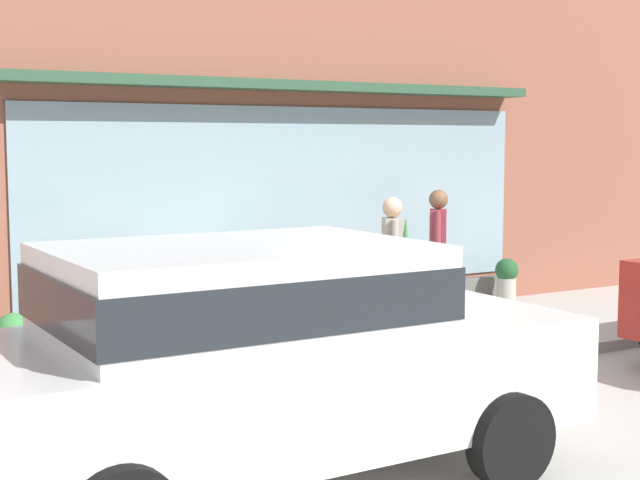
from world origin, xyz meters
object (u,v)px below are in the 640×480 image
at_px(pedestrian_with_handbag, 392,261).
at_px(potted_plant_low_front, 406,266).
at_px(potted_plant_window_left, 290,291).
at_px(potted_plant_window_center, 507,279).
at_px(pedestrian_passerby, 438,249).
at_px(potted_plant_by_entrance, 110,311).
at_px(potted_plant_window_right, 356,296).
at_px(parked_car_white, 256,349).
at_px(potted_plant_near_hydrant, 13,337).
at_px(fire_hydrant, 330,321).

height_order(pedestrian_with_handbag, potted_plant_low_front, pedestrian_with_handbag).
xyz_separation_m(potted_plant_window_left, potted_plant_window_center, (3.54, -0.00, -0.11)).
distance_m(pedestrian_with_handbag, pedestrian_passerby, 1.11).
distance_m(pedestrian_with_handbag, potted_plant_by_entrance, 3.20).
bearing_deg(potted_plant_window_right, potted_plant_low_front, 8.41).
bearing_deg(potted_plant_by_entrance, pedestrian_passerby, -14.44).
xyz_separation_m(pedestrian_passerby, parked_car_white, (-4.18, -3.48, -0.09)).
relative_size(potted_plant_near_hydrant, potted_plant_window_center, 0.81).
bearing_deg(potted_plant_window_center, potted_plant_near_hydrant, -179.09).
bearing_deg(fire_hydrant, potted_plant_low_front, 39.02).
distance_m(pedestrian_passerby, potted_plant_low_front, 1.45).
relative_size(potted_plant_window_left, potted_plant_by_entrance, 1.05).
distance_m(potted_plant_window_left, potted_plant_low_front, 1.96).
bearing_deg(potted_plant_by_entrance, potted_plant_low_front, 4.51).
height_order(pedestrian_with_handbag, potted_plant_window_center, pedestrian_with_handbag).
bearing_deg(potted_plant_window_left, pedestrian_with_handbag, -72.69).
bearing_deg(parked_car_white, pedestrian_passerby, 39.03).
bearing_deg(pedestrian_with_handbag, potted_plant_by_entrance, -91.01).
distance_m(pedestrian_with_handbag, potted_plant_window_left, 1.69).
bearing_deg(potted_plant_near_hydrant, fire_hydrant, -26.77).
height_order(pedestrian_with_handbag, potted_plant_by_entrance, pedestrian_with_handbag).
distance_m(potted_plant_window_center, potted_plant_low_front, 1.64).
distance_m(pedestrian_passerby, potted_plant_window_right, 1.45).
xyz_separation_m(potted_plant_near_hydrant, potted_plant_low_front, (5.32, 0.37, 0.36)).
distance_m(parked_car_white, potted_plant_near_hydrant, 4.53).
relative_size(fire_hydrant, potted_plant_window_left, 0.90).
xyz_separation_m(parked_car_white, potted_plant_low_front, (4.64, 4.80, -0.30)).
relative_size(fire_hydrant, pedestrian_with_handbag, 0.48).
xyz_separation_m(fire_hydrant, potted_plant_near_hydrant, (-3.00, 1.51, -0.13)).
relative_size(parked_car_white, potted_plant_low_front, 3.34).
bearing_deg(potted_plant_near_hydrant, potted_plant_low_front, 3.96).
bearing_deg(potted_plant_window_left, potted_plant_low_front, 7.48).
bearing_deg(potted_plant_window_right, potted_plant_by_entrance, -176.51).
relative_size(pedestrian_with_handbag, potted_plant_window_center, 2.58).
bearing_deg(parked_car_white, potted_plant_near_hydrant, 97.96).
bearing_deg(potted_plant_by_entrance, potted_plant_window_right, 3.49).
bearing_deg(potted_plant_window_center, pedestrian_with_handbag, -153.36).
height_order(pedestrian_passerby, potted_plant_window_center, pedestrian_passerby).
relative_size(pedestrian_passerby, potted_plant_window_center, 2.63).
relative_size(potted_plant_window_center, potted_plant_low_front, 0.51).
bearing_deg(pedestrian_passerby, potted_plant_near_hydrant, -62.63).
bearing_deg(pedestrian_passerby, potted_plant_window_right, -122.14).
bearing_deg(pedestrian_with_handbag, pedestrian_passerby, 142.00).
height_order(potted_plant_by_entrance, potted_plant_low_front, potted_plant_low_front).
height_order(pedestrian_passerby, potted_plant_window_left, pedestrian_passerby).
xyz_separation_m(pedestrian_with_handbag, parked_car_white, (-3.18, -3.00, -0.06)).
distance_m(pedestrian_with_handbag, potted_plant_near_hydrant, 4.18).
xyz_separation_m(potted_plant_window_left, potted_plant_low_front, (1.94, 0.25, 0.16)).
bearing_deg(potted_plant_by_entrance, potted_plant_near_hydrant, -178.25).
distance_m(parked_car_white, potted_plant_window_left, 5.30).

